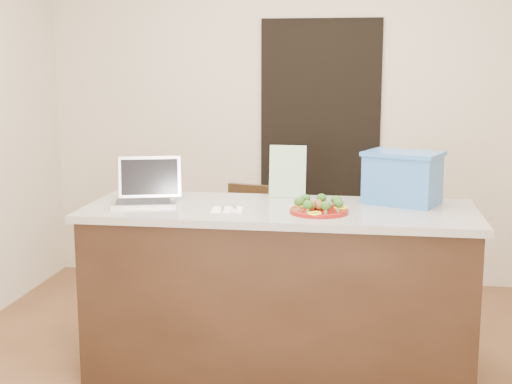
# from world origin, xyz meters

# --- Properties ---
(room_shell) EXTENTS (4.00, 4.00, 4.00)m
(room_shell) POSITION_xyz_m (0.00, 0.00, 1.62)
(room_shell) COLOR white
(room_shell) RESTS_ON ground
(doorway) EXTENTS (0.90, 0.02, 2.00)m
(doorway) POSITION_xyz_m (0.10, 1.98, 1.00)
(doorway) COLOR black
(doorway) RESTS_ON ground
(island) EXTENTS (2.06, 0.76, 0.92)m
(island) POSITION_xyz_m (0.00, 0.25, 0.46)
(island) COLOR black
(island) RESTS_ON ground
(plate) EXTENTS (0.30, 0.30, 0.02)m
(plate) POSITION_xyz_m (0.22, 0.13, 0.93)
(plate) COLOR maroon
(plate) RESTS_ON island
(meatballs) EXTENTS (0.12, 0.11, 0.04)m
(meatballs) POSITION_xyz_m (0.22, 0.14, 0.96)
(meatballs) COLOR brown
(meatballs) RESTS_ON plate
(broccoli) EXTENTS (0.25, 0.25, 0.04)m
(broccoli) POSITION_xyz_m (0.22, 0.13, 0.98)
(broccoli) COLOR #1D4713
(broccoli) RESTS_ON plate
(pepper_rings) EXTENTS (0.27, 0.26, 0.01)m
(pepper_rings) POSITION_xyz_m (0.22, 0.13, 0.94)
(pepper_rings) COLOR #F1FF1A
(pepper_rings) RESTS_ON plate
(napkin) EXTENTS (0.18, 0.18, 0.01)m
(napkin) POSITION_xyz_m (-0.26, 0.13, 0.92)
(napkin) COLOR white
(napkin) RESTS_ON island
(fork) EXTENTS (0.04, 0.17, 0.00)m
(fork) POSITION_xyz_m (-0.28, 0.14, 0.93)
(fork) COLOR silver
(fork) RESTS_ON napkin
(knife) EXTENTS (0.04, 0.17, 0.01)m
(knife) POSITION_xyz_m (-0.23, 0.11, 0.93)
(knife) COLOR white
(knife) RESTS_ON napkin
(yogurt_bottle) EXTENTS (0.03, 0.03, 0.06)m
(yogurt_bottle) POSITION_xyz_m (0.16, 0.13, 0.95)
(yogurt_bottle) COLOR silver
(yogurt_bottle) RESTS_ON island
(laptop) EXTENTS (0.39, 0.36, 0.24)m
(laptop) POSITION_xyz_m (-0.74, 0.29, 0.99)
(laptop) COLOR silver
(laptop) RESTS_ON island
(leaflet) EXTENTS (0.21, 0.05, 0.29)m
(leaflet) POSITION_xyz_m (0.01, 0.54, 1.07)
(leaflet) COLOR silver
(leaflet) RESTS_ON island
(blue_box) EXTENTS (0.47, 0.41, 0.28)m
(blue_box) POSITION_xyz_m (0.64, 0.45, 1.06)
(blue_box) COLOR #3269B4
(blue_box) RESTS_ON island
(chair) EXTENTS (0.49, 0.50, 0.91)m
(chair) POSITION_xyz_m (-0.23, 0.90, 0.52)
(chair) COLOR #372210
(chair) RESTS_ON ground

